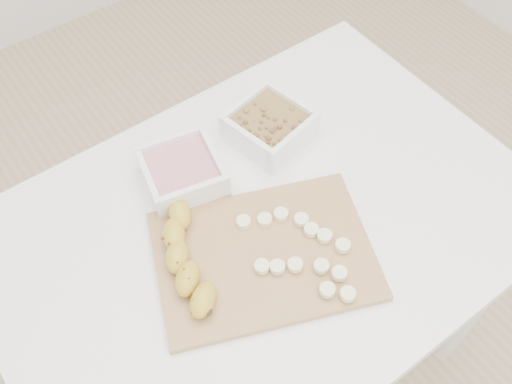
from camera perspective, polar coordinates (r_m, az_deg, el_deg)
ground at (r=1.73m, az=0.61°, el=-16.46°), size 3.50×3.50×0.00m
table at (r=1.13m, az=0.90°, el=-5.59°), size 1.00×0.70×0.75m
bowl_yogurt at (r=1.08m, az=-7.37°, el=1.96°), size 0.17×0.17×0.07m
bowl_granola at (r=1.15m, az=1.35°, el=6.60°), size 0.17×0.17×0.07m
cutting_board at (r=1.00m, az=0.80°, el=-6.35°), size 0.45×0.39×0.01m
banana at (r=0.98m, az=-6.91°, el=-6.60°), size 0.17×0.23×0.04m
banana_slices at (r=0.99m, az=4.64°, el=-5.79°), size 0.16×0.24×0.02m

